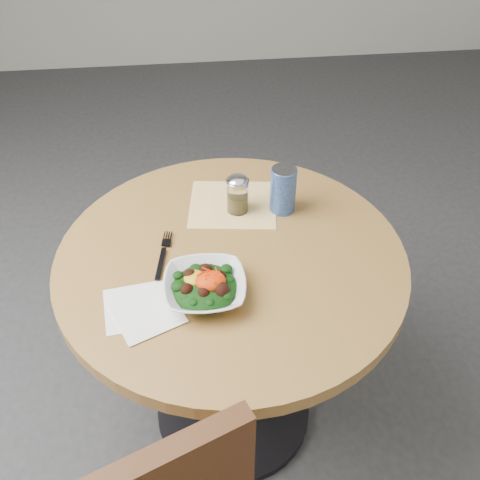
% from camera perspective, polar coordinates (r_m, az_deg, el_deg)
% --- Properties ---
extents(ground, '(6.00, 6.00, 0.00)m').
position_cam_1_polar(ground, '(1.96, -0.71, -17.78)').
color(ground, '#2F2F31').
rests_on(ground, ground).
extents(table, '(0.90, 0.90, 0.75)m').
position_cam_1_polar(table, '(1.51, -0.88, -6.93)').
color(table, black).
rests_on(table, ground).
extents(cloth_napkin, '(0.27, 0.25, 0.00)m').
position_cam_1_polar(cloth_napkin, '(1.53, -0.79, 3.83)').
color(cloth_napkin, orange).
rests_on(cloth_napkin, table).
extents(paper_napkins, '(0.20, 0.20, 0.00)m').
position_cam_1_polar(paper_napkins, '(1.25, -10.48, -7.33)').
color(paper_napkins, white).
rests_on(paper_napkins, table).
extents(salad_bowl, '(0.20, 0.20, 0.07)m').
position_cam_1_polar(salad_bowl, '(1.25, -3.76, -5.03)').
color(salad_bowl, white).
rests_on(salad_bowl, table).
extents(fork, '(0.05, 0.18, 0.00)m').
position_cam_1_polar(fork, '(1.38, -8.17, -1.40)').
color(fork, black).
rests_on(fork, table).
extents(spice_shaker, '(0.06, 0.06, 0.11)m').
position_cam_1_polar(spice_shaker, '(1.47, -0.26, 4.88)').
color(spice_shaker, silver).
rests_on(spice_shaker, table).
extents(beverage_can, '(0.07, 0.07, 0.14)m').
position_cam_1_polar(beverage_can, '(1.47, 4.62, 5.39)').
color(beverage_can, navy).
rests_on(beverage_can, table).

